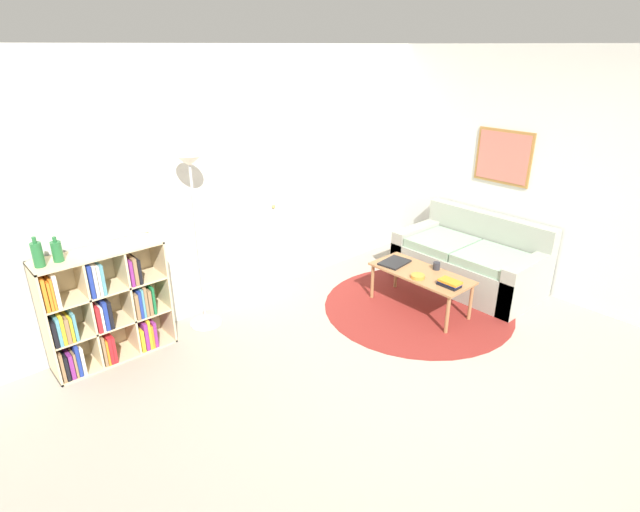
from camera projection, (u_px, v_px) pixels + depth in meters
The scene contains 14 objects.
ground_plane at pixel (460, 407), 3.86m from camera, with size 14.00×14.00×0.00m, color gray.
wall_back at pixel (254, 180), 5.21m from camera, with size 7.69×0.11×2.60m.
wall_right at pixel (493, 166), 5.71m from camera, with size 0.08×5.66×2.60m.
rug at pixel (417, 307), 5.33m from camera, with size 1.98×1.98×0.01m.
bookshelf at pixel (103, 309), 4.30m from camera, with size 1.03×0.34×1.01m.
floor_lamp at pixel (193, 201), 4.52m from camera, with size 0.31×0.31×1.70m.
couch at pixel (471, 262), 5.77m from camera, with size 0.88×1.59×0.79m.
coffee_table at pixel (421, 276), 5.17m from camera, with size 0.47×1.06×0.42m.
laptop at pixel (395, 262), 5.36m from camera, with size 0.34×0.27×0.02m.
bowl at pixel (418, 276), 5.02m from camera, with size 0.14×0.14×0.04m.
book_stack_on_table at pixel (450, 283), 4.84m from camera, with size 0.14×0.22×0.06m.
cup at pixel (437, 266), 5.20m from camera, with size 0.07×0.07×0.08m.
bottle_left at pixel (38, 254), 3.80m from camera, with size 0.08×0.08×0.24m.
bottle_middle at pixel (57, 251), 3.90m from camera, with size 0.08×0.08×0.20m.
Camera 1 is at (-2.87, -1.60, 2.59)m, focal length 28.00 mm.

